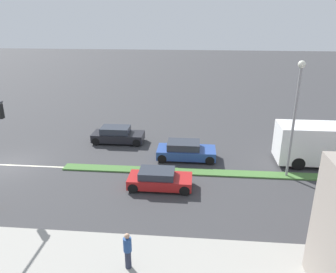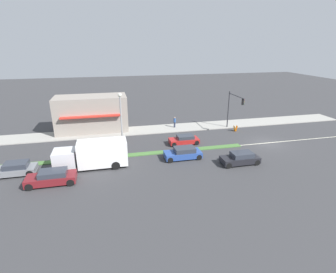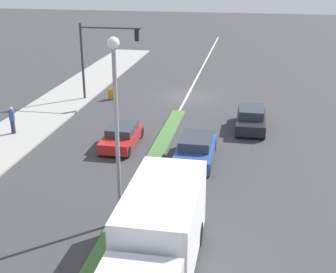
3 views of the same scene
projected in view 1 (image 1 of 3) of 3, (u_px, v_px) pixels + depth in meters
ground_plane at (271, 176)px, 21.49m from camera, size 160.00×160.00×0.00m
lane_marking_center at (10, 165)px, 23.02m from camera, size 0.16×60.00×0.01m
street_lamp at (296, 106)px, 19.73m from camera, size 0.44×0.44×7.37m
pedestrian at (128, 250)px, 13.27m from camera, size 0.34×0.34×1.67m
delivery_truck at (328, 145)px, 22.68m from camera, size 2.44×7.50×2.87m
coupe_blue at (186, 151)px, 23.80m from camera, size 1.90×4.22×1.33m
hatchback_red at (159, 179)px, 19.85m from camera, size 1.72×3.85×1.18m
sedan_dark at (118, 135)px, 26.90m from camera, size 1.78×4.17×1.34m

